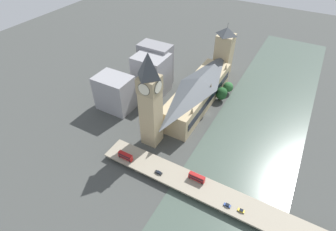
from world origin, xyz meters
The scene contains 17 objects.
ground_plane centered at (0.00, 0.00, 0.00)m, with size 600.00×600.00×0.00m, color #424442.
river_water centered at (-38.88, 0.00, 0.15)m, with size 65.75×360.00×0.30m, color #47564C.
parliament_hall centered at (14.20, -8.00, 12.60)m, with size 22.87×90.20×25.39m.
clock_tower centered at (24.37, 46.88, 36.95)m, with size 12.77×12.77×69.05m.
victoria_tower centered at (14.26, -64.52, 23.22)m, with size 14.85×14.85×50.43m.
road_bridge centered at (-38.88, 68.83, 3.25)m, with size 163.50×16.33×4.05m.
double_decker_bus_lead centered at (28.48, 72.77, 6.70)m, with size 10.09×2.53×4.81m.
double_decker_bus_mid centered at (-18.56, 65.36, 6.60)m, with size 10.16×2.63×4.64m.
car_northbound_lead centered at (-40.53, 72.79, 4.76)m, with size 3.92×1.80×1.45m.
car_northbound_mid centered at (-48.16, 72.11, 4.68)m, with size 3.81×1.83×1.25m.
car_southbound_lead centered at (3.85, 72.37, 4.78)m, with size 4.77×1.91×1.47m.
city_block_west centered at (56.89, -5.36, 17.54)m, with size 26.69×24.18×35.08m.
city_block_center centered at (61.42, -19.30, 18.92)m, with size 28.30×15.97×37.85m.
city_block_east centered at (70.50, 28.52, 14.36)m, with size 28.18×20.35×28.72m.
tree_embankment_near centered at (-1.21, -22.53, 5.89)m, with size 8.78×8.78×10.29m.
tree_embankment_mid centered at (-1.13, -23.49, 7.20)m, with size 9.38×9.38×11.90m.
tree_embankment_far centered at (-2.48, -36.13, 6.07)m, with size 8.86×8.86×10.51m.
Camera 1 is at (-50.23, 156.69, 135.55)m, focal length 28.00 mm.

